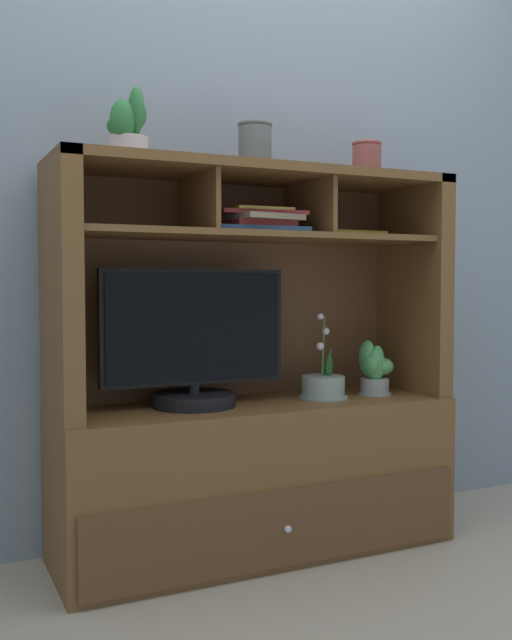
# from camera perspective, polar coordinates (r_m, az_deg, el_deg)

# --- Properties ---
(floor_plane) EXTENTS (6.00, 6.00, 0.02)m
(floor_plane) POSITION_cam_1_polar(r_m,az_deg,el_deg) (2.57, 0.00, -17.81)
(floor_plane) COLOR #AB9D8B
(floor_plane) RESTS_ON ground
(back_wall) EXTENTS (6.00, 0.02, 2.80)m
(back_wall) POSITION_cam_1_polar(r_m,az_deg,el_deg) (2.67, -2.29, 13.71)
(back_wall) COLOR gray
(back_wall) RESTS_ON ground
(media_console) EXTENTS (1.34, 0.46, 1.28)m
(media_console) POSITION_cam_1_polar(r_m,az_deg,el_deg) (2.46, -0.08, -8.53)
(media_console) COLOR brown
(media_console) RESTS_ON ground
(tv_monitor) EXTENTS (0.62, 0.27, 0.45)m
(tv_monitor) POSITION_cam_1_polar(r_m,az_deg,el_deg) (2.35, -4.90, -2.23)
(tv_monitor) COLOR black
(tv_monitor) RESTS_ON media_console
(potted_orchid) EXTENTS (0.17, 0.17, 0.30)m
(potted_orchid) POSITION_cam_1_polar(r_m,az_deg,el_deg) (2.53, 5.31, -5.23)
(potted_orchid) COLOR #8D9E93
(potted_orchid) RESTS_ON media_console
(potted_fern) EXTENTS (0.13, 0.12, 0.19)m
(potted_fern) POSITION_cam_1_polar(r_m,az_deg,el_deg) (2.63, 9.29, -3.86)
(potted_fern) COLOR gray
(potted_fern) RESTS_ON media_console
(magazine_stack_left) EXTENTS (0.33, 0.29, 0.08)m
(magazine_stack_left) POSITION_cam_1_polar(r_m,az_deg,el_deg) (2.42, -0.06, 7.71)
(magazine_stack_left) COLOR #365987
(magazine_stack_left) RESTS_ON media_console
(magazine_stack_centre) EXTENTS (0.31, 0.23, 0.02)m
(magazine_stack_centre) POSITION_cam_1_polar(r_m,az_deg,el_deg) (2.63, 7.15, 6.68)
(magazine_stack_centre) COLOR #447862
(magazine_stack_centre) RESTS_ON media_console
(potted_succulent) EXTENTS (0.14, 0.14, 0.21)m
(potted_succulent) POSITION_cam_1_polar(r_m,az_deg,el_deg) (2.27, -10.05, 14.61)
(potted_succulent) COLOR silver
(potted_succulent) RESTS_ON media_console
(ceramic_vase) EXTENTS (0.12, 0.12, 0.15)m
(ceramic_vase) POSITION_cam_1_polar(r_m,az_deg,el_deg) (2.45, -0.08, 13.58)
(ceramic_vase) COLOR #5A5F60
(ceramic_vase) RESTS_ON media_console
(accent_vase) EXTENTS (0.11, 0.11, 0.13)m
(accent_vase) POSITION_cam_1_polar(r_m,az_deg,el_deg) (2.65, 8.77, 12.42)
(accent_vase) COLOR brown
(accent_vase) RESTS_ON media_console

